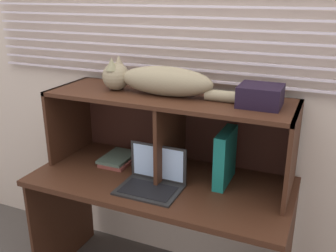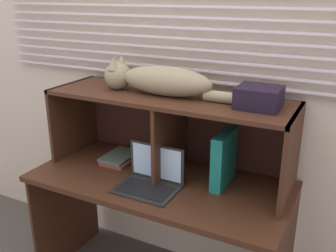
{
  "view_description": "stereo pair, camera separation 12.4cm",
  "coord_description": "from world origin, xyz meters",
  "views": [
    {
      "loc": [
        0.77,
        -1.47,
        1.69
      ],
      "look_at": [
        0.0,
        0.29,
        1.0
      ],
      "focal_mm": 40.77,
      "sensor_mm": 36.0,
      "label": 1
    },
    {
      "loc": [
        0.88,
        -1.42,
        1.69
      ],
      "look_at": [
        0.0,
        0.29,
        1.0
      ],
      "focal_mm": 40.77,
      "sensor_mm": 36.0,
      "label": 2
    }
  ],
  "objects": [
    {
      "name": "desk",
      "position": [
        0.0,
        0.19,
        0.59
      ],
      "size": [
        1.38,
        0.65,
        0.74
      ],
      "color": "#3C2013",
      "rests_on": "ground"
    },
    {
      "name": "hutch_shelf_unit",
      "position": [
        0.0,
        0.32,
        1.04
      ],
      "size": [
        1.32,
        0.42,
        0.44
      ],
      "color": "#3C2013",
      "rests_on": "desk"
    },
    {
      "name": "storage_box",
      "position": [
        0.47,
        0.29,
        1.22
      ],
      "size": [
        0.2,
        0.18,
        0.1
      ],
      "primitive_type": "cube",
      "color": "black",
      "rests_on": "hutch_shelf_unit"
    },
    {
      "name": "binder_upright",
      "position": [
        0.32,
        0.29,
        0.88
      ],
      "size": [
        0.06,
        0.25,
        0.29
      ],
      "primitive_type": "cube",
      "color": "#167268",
      "rests_on": "desk"
    },
    {
      "name": "cat",
      "position": [
        -0.06,
        0.29,
        1.25
      ],
      "size": [
        0.84,
        0.16,
        0.18
      ],
      "color": "gray",
      "rests_on": "hutch_shelf_unit"
    },
    {
      "name": "back_panel_with_blinds",
      "position": [
        0.0,
        0.55,
        1.25
      ],
      "size": [
        4.4,
        0.08,
        2.5
      ],
      "color": "beige",
      "rests_on": "ground"
    },
    {
      "name": "book_stack",
      "position": [
        -0.32,
        0.29,
        0.75
      ],
      "size": [
        0.17,
        0.24,
        0.04
      ],
      "color": "brown",
      "rests_on": "desk"
    },
    {
      "name": "laptop",
      "position": [
        0.0,
        0.09,
        0.78
      ],
      "size": [
        0.31,
        0.23,
        0.21
      ],
      "color": "black",
      "rests_on": "desk"
    }
  ]
}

